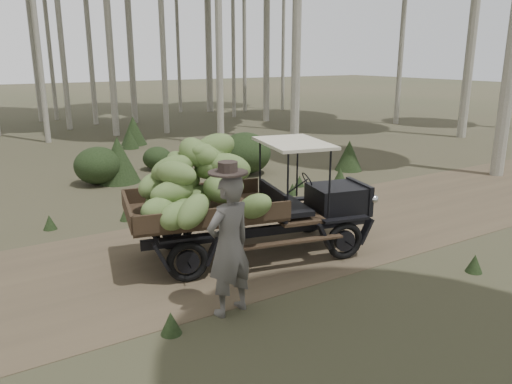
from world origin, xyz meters
The scene contains 5 objects.
ground centered at (0.00, 0.00, 0.00)m, with size 120.00×120.00×0.00m, color #473D2B.
dirt_track centered at (0.00, 0.00, 0.00)m, with size 70.00×4.00×0.01m, color brown.
banana_truck centered at (1.43, -0.45, 1.25)m, with size 4.47×2.39×2.25m.
farmer centered at (0.69, -2.04, 0.99)m, with size 0.78×0.61×2.09m.
undergrowth centered at (-0.59, -0.71, 0.53)m, with size 20.20×24.22×1.37m.
Camera 1 is at (-2.22, -7.42, 3.38)m, focal length 35.00 mm.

